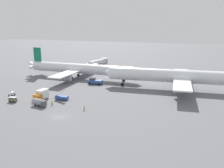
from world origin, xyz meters
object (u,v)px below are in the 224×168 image
object	(u,v)px
gse_stair_truck_yellow	(62,97)
airliner_at_gate_left	(80,69)
gse_catering_truck_tall	(41,95)
gse_fuel_bowser_stubby	(39,102)
gse_baggage_cart_near_cluster	(13,99)
pushback_tug	(95,81)
airliner_being_pushed	(176,76)
jet_bridge	(100,62)
ground_crew_ramp_agent_by_cones	(52,102)
gse_gpu_cart_small	(12,94)
ground_crew_marshaller_foreground	(84,107)

from	to	relation	value
gse_stair_truck_yellow	airliner_at_gate_left	bearing A→B (deg)	108.28
airliner_at_gate_left	gse_catering_truck_tall	world-z (taller)	airliner_at_gate_left
gse_fuel_bowser_stubby	gse_stair_truck_yellow	bearing A→B (deg)	72.39
gse_baggage_cart_near_cluster	airliner_at_gate_left	bearing A→B (deg)	85.79
gse_catering_truck_tall	pushback_tug	bearing A→B (deg)	75.07
airliner_at_gate_left	gse_catering_truck_tall	xyz separation A→B (m)	(4.47, -36.39, -2.96)
airliner_being_pushed	jet_bridge	bearing A→B (deg)	146.76
gse_fuel_bowser_stubby	ground_crew_ramp_agent_by_cones	bearing A→B (deg)	40.36
gse_gpu_cart_small	airliner_being_pushed	bearing A→B (deg)	29.96
airliner_at_gate_left	ground_crew_marshaller_foreground	world-z (taller)	airliner_at_gate_left
ground_crew_marshaller_foreground	gse_baggage_cart_near_cluster	bearing A→B (deg)	-175.46
airliner_being_pushed	pushback_tug	bearing A→B (deg)	-173.32
gse_baggage_cart_near_cluster	gse_catering_truck_tall	world-z (taller)	gse_catering_truck_tall
gse_fuel_bowser_stubby	gse_baggage_cart_near_cluster	bearing A→B (deg)	178.80
airliner_being_pushed	gse_catering_truck_tall	distance (m)	53.18
pushback_tug	gse_fuel_bowser_stubby	world-z (taller)	pushback_tug
gse_fuel_bowser_stubby	gse_stair_truck_yellow	distance (m)	9.12
gse_baggage_cart_near_cluster	gse_fuel_bowser_stubby	bearing A→B (deg)	-1.20
pushback_tug	gse_stair_truck_yellow	xyz separation A→B (m)	(-0.79, -25.29, -0.27)
pushback_tug	gse_fuel_bowser_stubby	bearing A→B (deg)	-95.95
gse_fuel_bowser_stubby	gse_catering_truck_tall	xyz separation A→B (m)	(-3.91, 6.02, 0.42)
gse_fuel_bowser_stubby	gse_gpu_cart_small	xyz separation A→B (m)	(-17.41, 5.91, -0.54)
jet_bridge	airliner_at_gate_left	bearing A→B (deg)	-84.71
gse_baggage_cart_near_cluster	gse_catering_truck_tall	bearing A→B (deg)	37.35
gse_fuel_bowser_stubby	ground_crew_marshaller_foreground	bearing A→B (deg)	8.83
gse_catering_truck_tall	airliner_at_gate_left	bearing A→B (deg)	97.00
pushback_tug	gse_fuel_bowser_stubby	size ratio (longest dim) A/B	1.91
gse_gpu_cart_small	pushback_tug	bearing A→B (deg)	53.26
gse_baggage_cart_near_cluster	gse_gpu_cart_small	distance (m)	8.20
gse_baggage_cart_near_cluster	ground_crew_marshaller_foreground	distance (m)	26.77
gse_catering_truck_tall	ground_crew_ramp_agent_by_cones	bearing A→B (deg)	-26.48
gse_stair_truck_yellow	jet_bridge	size ratio (longest dim) A/B	0.29
gse_baggage_cart_near_cluster	ground_crew_marshaller_foreground	bearing A→B (deg)	4.54
gse_baggage_cart_near_cluster	ground_crew_ramp_agent_by_cones	bearing A→B (deg)	9.11
ground_crew_ramp_agent_by_cones	gse_catering_truck_tall	bearing A→B (deg)	153.52
airliner_being_pushed	gse_stair_truck_yellow	world-z (taller)	airliner_being_pushed
airliner_at_gate_left	pushback_tug	distance (m)	15.00
pushback_tug	gse_catering_truck_tall	distance (m)	28.94
airliner_at_gate_left	gse_gpu_cart_small	bearing A→B (deg)	-103.89
ground_crew_ramp_agent_by_cones	pushback_tug	bearing A→B (deg)	89.05
airliner_at_gate_left	gse_catering_truck_tall	distance (m)	36.78
gse_gpu_cart_small	jet_bridge	bearing A→B (deg)	84.30
airliner_being_pushed	ground_crew_marshaller_foreground	xyz separation A→B (m)	(-23.17, -35.71, -4.70)
pushback_tug	jet_bridge	distance (m)	39.29
gse_stair_truck_yellow	gse_gpu_cart_small	size ratio (longest dim) A/B	2.23
gse_baggage_cart_near_cluster	gse_stair_truck_yellow	world-z (taller)	gse_stair_truck_yellow
ground_crew_marshaller_foreground	airliner_being_pushed	bearing A→B (deg)	57.02
airliner_at_gate_left	gse_gpu_cart_small	distance (m)	37.80
gse_catering_truck_tall	ground_crew_marshaller_foreground	distance (m)	19.48
airliner_being_pushed	ground_crew_marshaller_foreground	world-z (taller)	airliner_being_pushed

